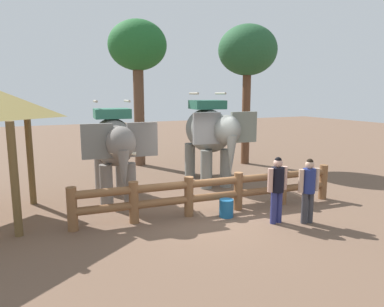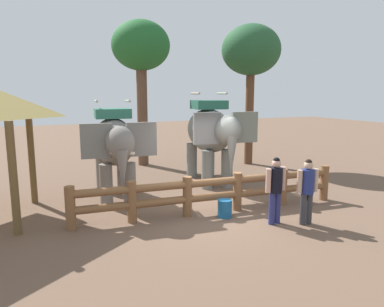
# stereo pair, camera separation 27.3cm
# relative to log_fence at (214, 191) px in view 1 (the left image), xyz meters

# --- Properties ---
(ground_plane) EXTENTS (60.00, 60.00, 0.00)m
(ground_plane) POSITION_rel_log_fence_xyz_m (-0.00, -0.02, -0.60)
(ground_plane) COLOR brown
(log_fence) EXTENTS (7.48, 0.72, 1.05)m
(log_fence) POSITION_rel_log_fence_xyz_m (0.00, 0.00, 0.00)
(log_fence) COLOR brown
(log_fence) RESTS_ON ground
(elephant_near_left) EXTENTS (1.99, 3.50, 2.99)m
(elephant_near_left) POSITION_rel_log_fence_xyz_m (-2.13, 2.32, 1.08)
(elephant_near_left) COLOR slate
(elephant_near_left) RESTS_ON ground
(elephant_center) EXTENTS (2.13, 3.78, 3.21)m
(elephant_center) POSITION_rel_log_fence_xyz_m (1.36, 2.92, 1.20)
(elephant_center) COLOR slate
(elephant_center) RESTS_ON ground
(tourist_woman_in_black) EXTENTS (0.59, 0.35, 1.67)m
(tourist_woman_in_black) POSITION_rel_log_fence_xyz_m (1.03, -1.33, 0.36)
(tourist_woman_in_black) COLOR navy
(tourist_woman_in_black) RESTS_ON ground
(tourist_man_in_blue) EXTENTS (0.57, 0.34, 1.63)m
(tourist_man_in_blue) POSITION_rel_log_fence_xyz_m (1.73, -1.66, 0.34)
(tourist_man_in_blue) COLOR #343439
(tourist_man_in_blue) RESTS_ON ground
(tree_far_left) EXTENTS (2.49, 2.49, 6.25)m
(tree_far_left) POSITION_rel_log_fence_xyz_m (0.06, 7.11, 4.39)
(tree_far_left) COLOR brown
(tree_far_left) RESTS_ON ground
(tree_back_center) EXTENTS (2.56, 2.56, 6.12)m
(tree_back_center) POSITION_rel_log_fence_xyz_m (4.51, 5.45, 4.31)
(tree_back_center) COLOR brown
(tree_back_center) RESTS_ON ground
(feed_bucket) EXTENTS (0.37, 0.37, 0.47)m
(feed_bucket) POSITION_rel_log_fence_xyz_m (0.13, -0.43, -0.37)
(feed_bucket) COLOR #19598C
(feed_bucket) RESTS_ON ground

